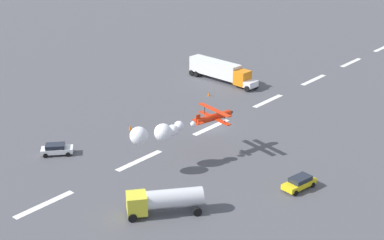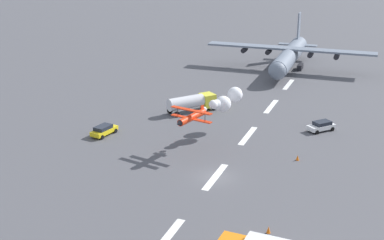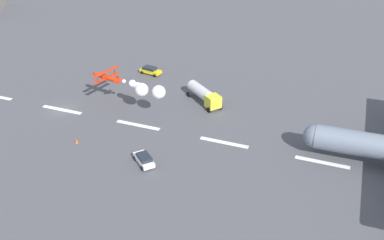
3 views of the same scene
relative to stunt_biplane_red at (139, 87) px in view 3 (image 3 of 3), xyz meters
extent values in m
plane|color=#4C4C51|center=(-13.89, -3.91, -5.11)|extent=(440.00, 440.00, 0.00)
cube|color=white|center=(-13.89, -3.91, -5.11)|extent=(8.00, 0.90, 0.01)
cube|color=white|center=(1.39, -3.91, -5.11)|extent=(8.00, 0.90, 0.01)
cube|color=white|center=(16.67, -3.91, -5.11)|extent=(8.00, 0.90, 0.01)
cube|color=white|center=(31.95, -3.91, -5.11)|extent=(8.00, 0.90, 0.01)
sphere|color=slate|center=(30.20, -1.88, -2.06)|extent=(3.52, 3.52, 3.52)
cylinder|color=red|center=(-7.35, 1.69, -0.05)|extent=(5.81, 2.16, 0.94)
cube|color=red|center=(-7.55, 1.73, -0.20)|extent=(2.06, 6.29, 0.12)
cube|color=red|center=(-7.55, 1.73, 0.99)|extent=(2.06, 6.29, 0.12)
cylinder|color=black|center=(-8.02, -0.42, 0.40)|extent=(0.08, 0.08, 1.19)
cylinder|color=black|center=(-7.07, 3.88, 0.40)|extent=(0.08, 0.08, 1.19)
cube|color=red|center=(-4.83, 1.13, 0.40)|extent=(0.71, 0.25, 1.10)
cube|color=red|center=(-4.83, 1.13, 0.00)|extent=(1.02, 2.08, 0.08)
cone|color=black|center=(-10.49, 2.39, -0.05)|extent=(0.86, 0.93, 0.80)
sphere|color=white|center=(-3.69, 1.22, 0.00)|extent=(0.70, 0.70, 0.70)
sphere|color=white|center=(-1.65, 0.59, 0.19)|extent=(1.29, 1.29, 1.29)
sphere|color=white|center=(-0.60, 0.45, -0.12)|extent=(1.46, 1.46, 1.46)
sphere|color=white|center=(0.51, -0.22, -0.26)|extent=(2.33, 2.33, 2.33)
sphere|color=white|center=(4.08, -0.96, 0.24)|extent=(2.32, 2.32, 2.32)
cube|color=yellow|center=(11.37, 6.01, -3.51)|extent=(3.22, 3.25, 2.20)
cylinder|color=silver|center=(8.04, 8.67, -3.26)|extent=(6.26, 5.59, 2.10)
cylinder|color=black|center=(12.59, 6.58, -4.61)|extent=(0.98, 0.87, 1.00)
cylinder|color=black|center=(6.94, 11.09, -4.61)|extent=(0.98, 0.87, 1.00)
cylinder|color=black|center=(11.09, 4.70, -4.61)|extent=(0.98, 0.87, 1.00)
cylinder|color=black|center=(5.44, 9.21, -4.61)|extent=(0.98, 0.87, 1.00)
cube|color=white|center=(7.41, -13.75, -4.47)|extent=(4.42, 4.19, 0.65)
cube|color=#1E232D|center=(7.56, -13.89, -3.87)|extent=(3.03, 2.95, 0.55)
cylinder|color=black|center=(5.68, -13.44, -4.79)|extent=(0.63, 0.59, 0.64)
cylinder|color=black|center=(7.95, -15.42, -4.79)|extent=(0.63, 0.59, 0.64)
cylinder|color=black|center=(6.87, -12.09, -4.79)|extent=(0.63, 0.59, 0.64)
cylinder|color=black|center=(9.14, -14.07, -4.79)|extent=(0.63, 0.59, 0.64)
cube|color=yellow|center=(-5.91, 16.30, -4.47)|extent=(4.77, 2.52, 0.65)
cube|color=#1E232D|center=(-6.11, 16.33, -3.87)|extent=(2.95, 2.08, 0.55)
cylinder|color=black|center=(-4.20, 16.93, -4.79)|extent=(0.67, 0.32, 0.64)
cylinder|color=black|center=(-7.33, 17.44, -4.79)|extent=(0.67, 0.32, 0.64)
cylinder|color=black|center=(-4.49, 15.15, -4.79)|extent=(0.67, 0.32, 0.64)
cylinder|color=black|center=(-7.62, 15.67, -4.79)|extent=(0.67, 0.32, 0.64)
cone|color=orange|center=(-5.09, -12.50, -4.74)|extent=(0.44, 0.44, 0.75)
camera|label=1|loc=(49.77, 47.46, 29.24)|focal=54.52mm
camera|label=2|loc=(-72.14, -23.00, 23.81)|focal=50.74mm
camera|label=3|loc=(34.39, -63.73, 34.05)|focal=43.26mm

